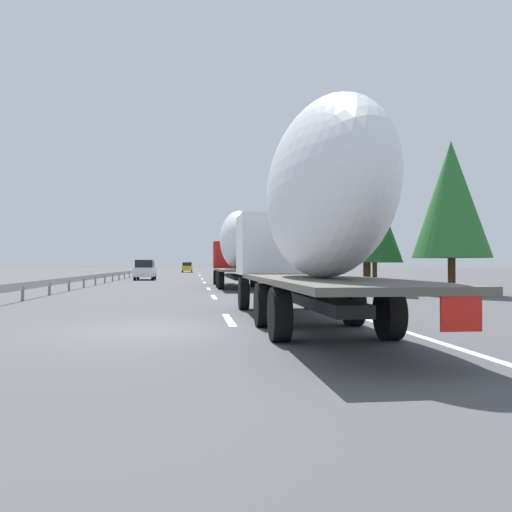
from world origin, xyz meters
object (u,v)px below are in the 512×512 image
Objects in this scene: truck_lead at (237,246)px; truck_trailing at (311,212)px; car_white_van at (145,270)px; road_sign at (256,258)px; car_yellow_coupe at (187,267)px.

truck_lead is 1.03× the size of truck_trailing.
truck_trailing is at bearing -169.49° from car_white_van.
road_sign is at bearing -98.24° from car_white_van.
car_white_van is 10.45m from road_sign.
car_white_van is (-44.13, 3.50, 0.03)m from car_yellow_coupe.
truck_trailing is 37.39m from road_sign.
truck_trailing reaches higher than car_yellow_coupe.
road_sign is at bearing -4.76° from truck_trailing.
truck_lead is 16.23m from road_sign.
truck_lead reaches higher than car_yellow_coupe.
truck_trailing is 4.52× the size of road_sign.
road_sign reaches higher than car_white_van.
road_sign is (37.26, -3.10, -0.65)m from truck_trailing.
truck_lead is 21.34m from truck_trailing.
car_white_van is 1.60× the size of road_sign.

